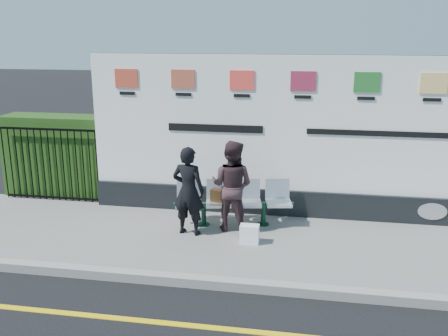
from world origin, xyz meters
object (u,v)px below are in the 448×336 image
(billboard, at_px, (300,149))
(woman_left, at_px, (188,191))
(bench, at_px, (234,213))
(woman_right, at_px, (232,186))

(billboard, height_order, woman_left, billboard)
(bench, distance_m, woman_right, 0.62)
(billboard, distance_m, woman_left, 2.29)
(bench, distance_m, woman_left, 1.04)
(billboard, xyz_separation_m, woman_right, (-1.14, -0.95, -0.49))
(bench, bearing_deg, billboard, 22.12)
(woman_right, bearing_deg, bench, -75.94)
(bench, height_order, woman_left, woman_left)
(billboard, bearing_deg, woman_right, -140.30)
(billboard, xyz_separation_m, woman_left, (-1.84, -1.26, -0.52))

